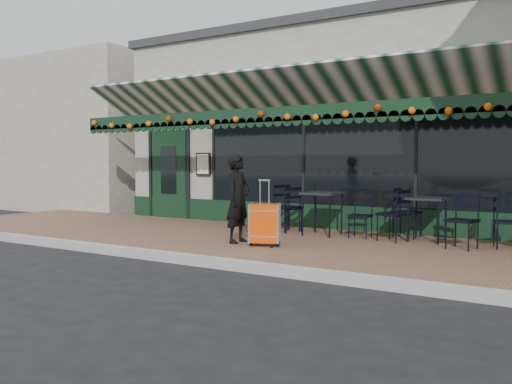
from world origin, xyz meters
The scene contains 16 objects.
ground centered at (0.00, 0.00, 0.00)m, with size 80.00×80.00×0.00m, color black.
sidewalk centered at (0.00, 2.00, 0.07)m, with size 18.00×4.00×0.15m, color brown.
curb centered at (0.00, -0.08, 0.07)m, with size 18.00×0.16×0.15m, color #9E9E99.
restaurant_building centered at (0.00, 7.84, 2.27)m, with size 12.00×9.60×4.50m.
neighbor_building_left centered at (-13.00, 8.00, 2.40)m, with size 12.00×8.00×4.80m, color #B2AB9C.
woman centered at (-0.93, 1.33, 0.92)m, with size 0.56×0.37×1.54m, color black.
suitcase centered at (-0.33, 1.23, 0.52)m, with size 0.55×0.43×1.10m.
cafe_table_a centered at (1.81, 3.24, 0.85)m, with size 0.63×0.63×0.78m.
cafe_table_b centered at (-0.10, 2.98, 0.89)m, with size 0.67×0.67×0.83m.
chair_a_left centered at (1.30, 2.92, 0.62)m, with size 0.47×0.47×0.94m, color black, non-canonical shape.
chair_a_right centered at (3.13, 3.10, 0.57)m, with size 0.42×0.42×0.84m, color black, non-canonical shape.
chair_a_front centered at (2.52, 2.67, 0.60)m, with size 0.45×0.45×0.90m, color black, non-canonical shape.
chair_b_left centered at (-0.93, 3.06, 0.61)m, with size 0.46×0.46×0.93m, color black, non-canonical shape.
chair_b_right centered at (1.39, 3.48, 0.62)m, with size 0.47×0.47×0.93m, color black, non-canonical shape.
chair_b_front centered at (0.66, 3.01, 0.55)m, with size 0.40×0.40×0.81m, color black, non-canonical shape.
chair_solo centered at (-0.92, 3.11, 0.63)m, with size 0.48×0.48×0.96m, color black, non-canonical shape.
Camera 1 is at (4.30, -6.44, 1.56)m, focal length 38.00 mm.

